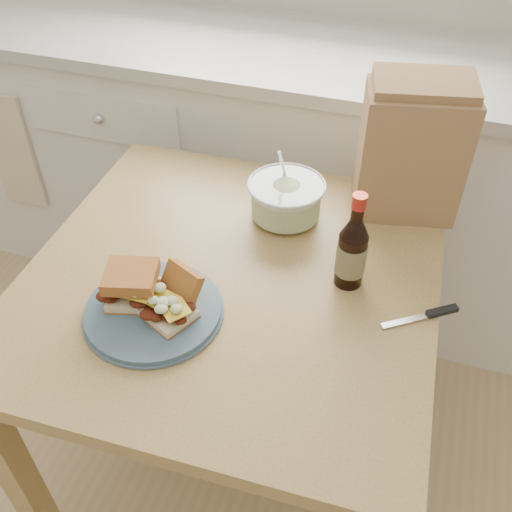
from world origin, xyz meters
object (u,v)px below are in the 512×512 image
(dining_table, at_px, (233,307))
(plate, at_px, (154,311))
(paper_bag, at_px, (411,153))
(coleslaw_bowl, at_px, (286,201))
(beer_bottle, at_px, (352,251))

(dining_table, bearing_deg, plate, -125.62)
(plate, bearing_deg, dining_table, 56.55)
(paper_bag, bearing_deg, dining_table, -143.40)
(plate, relative_size, paper_bag, 0.89)
(coleslaw_bowl, relative_size, paper_bag, 0.60)
(coleslaw_bowl, bearing_deg, plate, -112.62)
(plate, xyz_separation_m, coleslaw_bowl, (0.17, 0.40, 0.04))
(plate, relative_size, beer_bottle, 1.21)
(paper_bag, bearing_deg, plate, -141.11)
(dining_table, height_order, plate, plate)
(dining_table, height_order, paper_bag, paper_bag)
(plate, bearing_deg, paper_bag, 50.91)
(dining_table, height_order, coleslaw_bowl, coleslaw_bowl)
(dining_table, xyz_separation_m, paper_bag, (0.33, 0.37, 0.27))
(beer_bottle, relative_size, paper_bag, 0.73)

